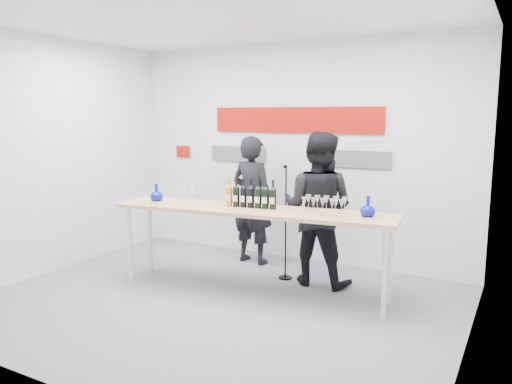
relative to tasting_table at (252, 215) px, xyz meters
The scene contains 12 objects.
ground 1.04m from the tasting_table, 108.52° to the right, with size 5.00×5.00×0.00m, color slate.
back_wall 1.63m from the tasting_table, 96.35° to the left, with size 5.00×0.04×3.00m, color silver.
signage 1.74m from the tasting_table, 98.61° to the left, with size 3.38×0.02×0.79m.
tasting_table is the anchor object (origin of this frame).
wine_bottles 0.25m from the tasting_table, 128.80° to the left, with size 0.62×0.15×0.33m.
decanter_left 1.30m from the tasting_table, behind, with size 0.16×0.16×0.21m, color #07148E, non-canonical shape.
decanter_right 1.30m from the tasting_table, ahead, with size 0.16×0.16×0.21m, color #07148E, non-canonical shape.
glasses_left 0.85m from the tasting_table, behind, with size 0.28×0.24×0.18m.
glasses_right 0.85m from the tasting_table, ahead, with size 0.48×0.27×0.18m.
presenter_left 1.17m from the tasting_table, 119.01° to the left, with size 0.64×0.42×1.74m, color black.
presenter_right 0.84m from the tasting_table, 50.08° to the left, with size 0.89×0.69×1.83m, color black.
mic_stand 0.77m from the tasting_table, 77.03° to the left, with size 0.17×0.17×1.43m.
Camera 1 is at (2.89, -4.31, 2.02)m, focal length 35.00 mm.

